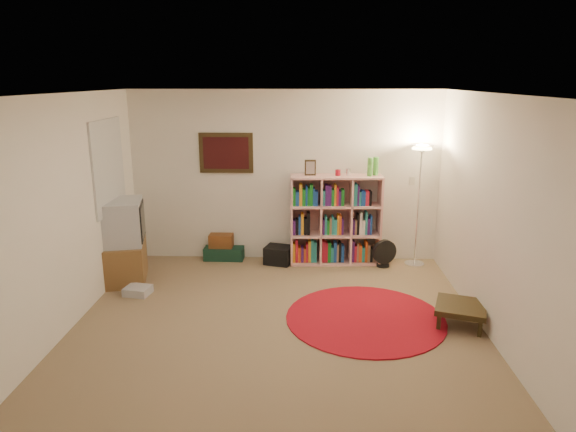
% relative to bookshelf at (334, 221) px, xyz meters
% --- Properties ---
extents(room, '(4.54, 4.54, 2.54)m').
position_rel_bookshelf_xyz_m(room, '(-0.78, -2.02, 0.63)').
color(room, '#856C4E').
rests_on(room, ground).
extents(bookshelf, '(1.32, 0.43, 1.57)m').
position_rel_bookshelf_xyz_m(bookshelf, '(0.00, 0.00, 0.00)').
color(bookshelf, '#FFB3AA').
rests_on(bookshelf, ground).
extents(floor_lamp, '(0.44, 0.44, 1.77)m').
position_rel_bookshelf_xyz_m(floor_lamp, '(1.19, -0.08, 0.83)').
color(floor_lamp, white).
rests_on(floor_lamp, ground).
extents(floor_fan, '(0.36, 0.24, 0.41)m').
position_rel_bookshelf_xyz_m(floor_fan, '(0.72, -0.17, -0.43)').
color(floor_fan, black).
rests_on(floor_fan, ground).
extents(tv_stand, '(0.68, 0.86, 1.11)m').
position_rel_bookshelf_xyz_m(tv_stand, '(-2.84, -0.79, -0.10)').
color(tv_stand, brown).
rests_on(tv_stand, ground).
extents(dvd_box, '(0.35, 0.31, 0.10)m').
position_rel_bookshelf_xyz_m(dvd_box, '(-2.53, -1.27, -0.58)').
color(dvd_box, silver).
rests_on(dvd_box, ground).
extents(suitcase, '(0.60, 0.39, 0.19)m').
position_rel_bookshelf_xyz_m(suitcase, '(-1.64, 0.13, -0.54)').
color(suitcase, '#123224').
rests_on(suitcase, ground).
extents(wicker_basket, '(0.36, 0.26, 0.20)m').
position_rel_bookshelf_xyz_m(wicker_basket, '(-1.68, 0.10, -0.34)').
color(wicker_basket, '#5D3217').
rests_on(wicker_basket, suitcase).
extents(duffel_bag, '(0.44, 0.40, 0.26)m').
position_rel_bookshelf_xyz_m(duffel_bag, '(-0.81, -0.08, -0.50)').
color(duffel_bag, black).
rests_on(duffel_bag, ground).
extents(paper_towel, '(0.13, 0.13, 0.23)m').
position_rel_bookshelf_xyz_m(paper_towel, '(-0.83, 0.02, -0.52)').
color(paper_towel, white).
rests_on(paper_towel, ground).
extents(red_rug, '(1.80, 1.80, 0.02)m').
position_rel_bookshelf_xyz_m(red_rug, '(0.27, -1.86, -0.62)').
color(red_rug, maroon).
rests_on(red_rug, ground).
extents(side_table, '(0.67, 0.67, 0.24)m').
position_rel_bookshelf_xyz_m(side_table, '(1.30, -1.97, -0.43)').
color(side_table, black).
rests_on(side_table, ground).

